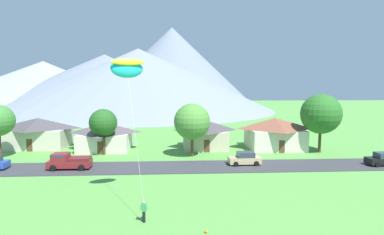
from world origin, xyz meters
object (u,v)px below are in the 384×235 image
object	(u,v)px
house_leftmost	(106,136)
soccer_ball	(206,231)
parked_car_black_west_end	(383,159)
tree_right_of_center	(321,114)
house_left_center	(205,134)
house_right_center	(275,133)
tree_left_of_center	(192,122)
kite_flyer_with_kite	(127,71)
parked_car_tan_mid_east	(245,159)
tree_near_left	(103,123)
house_rightmost	(38,132)
pickup_truck_maroon_west_side	(69,161)

from	to	relation	value
house_leftmost	soccer_ball	bearing A→B (deg)	-65.54
parked_car_black_west_end	tree_right_of_center	bearing A→B (deg)	118.98
house_left_center	house_right_center	size ratio (longest dim) A/B	0.83
tree_left_of_center	kite_flyer_with_kite	world-z (taller)	kite_flyer_with_kite
parked_car_tan_mid_east	soccer_ball	bearing A→B (deg)	-110.80
kite_flyer_with_kite	tree_near_left	bearing A→B (deg)	109.00
house_right_center	house_rightmost	xyz separation A→B (m)	(-39.82, 3.06, -0.06)
house_leftmost	parked_car_tan_mid_east	size ratio (longest dim) A/B	2.03
tree_left_of_center	tree_right_of_center	xyz separation A→B (m)	(20.17, 1.61, 0.89)
pickup_truck_maroon_west_side	parked_car_black_west_end	bearing A→B (deg)	-0.70
house_rightmost	tree_right_of_center	distance (m)	46.49
kite_flyer_with_kite	parked_car_tan_mid_east	bearing A→B (deg)	42.78
tree_left_of_center	house_rightmost	bearing A→B (deg)	162.24
kite_flyer_with_kite	tree_right_of_center	bearing A→B (deg)	35.74
tree_right_of_center	parked_car_tan_mid_east	world-z (taller)	tree_right_of_center
house_right_center	house_rightmost	size ratio (longest dim) A/B	0.89
pickup_truck_maroon_west_side	soccer_ball	xyz separation A→B (m)	(15.54, -17.58, -0.94)
house_left_center	house_rightmost	size ratio (longest dim) A/B	0.74
house_left_center	kite_flyer_with_kite	world-z (taller)	kite_flyer_with_kite
tree_left_of_center	pickup_truck_maroon_west_side	distance (m)	17.53
house_right_center	soccer_ball	bearing A→B (deg)	-116.46
tree_left_of_center	tree_right_of_center	size ratio (longest dim) A/B	0.86
house_left_center	house_rightmost	distance (m)	28.28
house_left_center	parked_car_black_west_end	distance (m)	25.79
parked_car_tan_mid_east	pickup_truck_maroon_west_side	xyz separation A→B (m)	(-22.54, -0.87, 0.19)
tree_left_of_center	soccer_ball	world-z (taller)	tree_left_of_center
house_left_center	tree_near_left	size ratio (longest dim) A/B	1.10
house_leftmost	house_right_center	size ratio (longest dim) A/B	0.93
pickup_truck_maroon_west_side	soccer_ball	world-z (taller)	pickup_truck_maroon_west_side
house_leftmost	soccer_ball	world-z (taller)	house_leftmost
parked_car_tan_mid_east	soccer_ball	size ratio (longest dim) A/B	17.72
house_right_center	tree_near_left	world-z (taller)	tree_near_left
house_left_center	soccer_ball	distance (m)	30.17
tree_right_of_center	kite_flyer_with_kite	distance (m)	33.45
house_right_center	pickup_truck_maroon_west_side	size ratio (longest dim) A/B	1.79
tree_near_left	tree_right_of_center	size ratio (longest dim) A/B	0.76
tree_left_of_center	parked_car_black_west_end	distance (m)	26.04
tree_near_left	kite_flyer_with_kite	distance (m)	21.84
house_rightmost	tree_left_of_center	distance (m)	27.13
house_rightmost	tree_right_of_center	bearing A→B (deg)	-8.22
house_leftmost	soccer_ball	size ratio (longest dim) A/B	35.91
house_leftmost	house_left_center	world-z (taller)	house_left_center
tree_right_of_center	soccer_ball	xyz separation A→B (m)	(-20.48, -25.42, -5.96)
parked_car_black_west_end	parked_car_tan_mid_east	distance (m)	18.14
house_left_center	pickup_truck_maroon_west_side	world-z (taller)	house_left_center
soccer_ball	tree_right_of_center	bearing A→B (deg)	51.13
kite_flyer_with_kite	house_left_center	bearing A→B (deg)	69.13
pickup_truck_maroon_west_side	kite_flyer_with_kite	xyz separation A→B (m)	(9.26, -11.42, 10.71)
house_left_center	parked_car_tan_mid_east	xyz separation A→B (m)	(4.21, -11.49, -1.58)
house_leftmost	tree_left_of_center	world-z (taller)	tree_left_of_center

